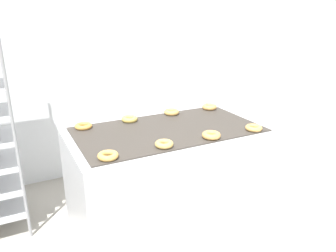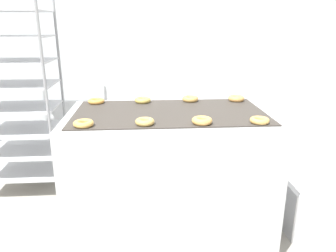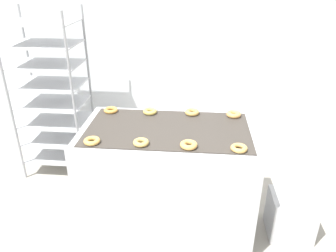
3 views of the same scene
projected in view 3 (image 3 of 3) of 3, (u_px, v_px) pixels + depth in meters
The scene contains 12 objects.
wall_back at pixel (180, 33), 3.66m from camera, with size 8.00×0.05×2.80m.
fryer_machine at pixel (168, 179), 2.74m from camera, with size 1.36×0.78×0.94m.
baking_rack_cart at pixel (52, 94), 3.39m from camera, with size 0.67×0.54×1.74m.
glaze_bin at pixel (290, 215), 2.75m from camera, with size 0.36×0.32×0.37m.
donut_near_left at pixel (92, 141), 2.31m from camera, with size 0.12×0.12×0.03m, color gold.
donut_near_midleft at pixel (141, 142), 2.29m from camera, with size 0.11×0.11×0.03m, color tan.
donut_near_midright at pixel (189, 145), 2.26m from camera, with size 0.12×0.12×0.04m, color tan.
donut_near_right at pixel (239, 148), 2.22m from camera, with size 0.11×0.11×0.03m, color tan.
donut_far_left at pixel (111, 110), 2.81m from camera, with size 0.12×0.12×0.03m, color gold.
donut_far_midleft at pixel (150, 111), 2.78m from camera, with size 0.12×0.12×0.04m, color tan.
donut_far_midright at pixel (192, 112), 2.77m from camera, with size 0.12×0.12×0.04m, color tan.
donut_far_right at pixel (234, 114), 2.72m from camera, with size 0.12×0.12×0.04m, color tan.
Camera 3 is at (0.21, -1.62, 2.06)m, focal length 35.00 mm.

